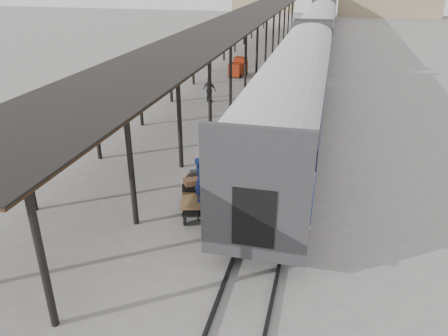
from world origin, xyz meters
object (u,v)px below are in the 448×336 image
object	(u,v)px
luggage_tug	(238,68)
porter	(201,179)
pedestrian	(209,90)
baggage_cart	(200,196)

from	to	relation	value
luggage_tug	porter	bearing A→B (deg)	-68.14
pedestrian	luggage_tug	bearing A→B (deg)	-77.36
baggage_cart	pedestrian	distance (m)	14.60
luggage_tug	pedestrian	bearing A→B (deg)	-78.90
luggage_tug	porter	size ratio (longest dim) A/B	1.18
baggage_cart	pedestrian	world-z (taller)	pedestrian
baggage_cart	porter	world-z (taller)	porter
luggage_tug	porter	xyz separation A→B (m)	(3.50, -22.81, 0.97)
luggage_tug	porter	world-z (taller)	porter
porter	pedestrian	size ratio (longest dim) A/B	0.97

